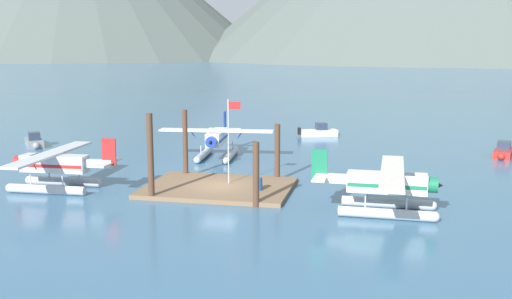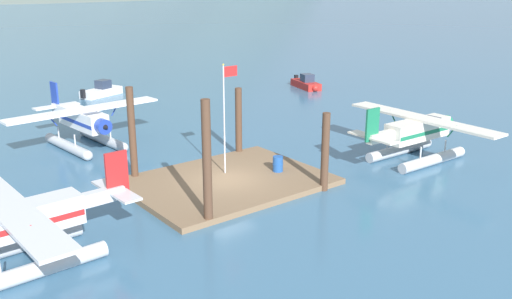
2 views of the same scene
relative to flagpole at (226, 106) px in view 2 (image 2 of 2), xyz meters
name	(u,v)px [view 2 (image 2 of 2)]	position (x,y,z in m)	size (l,w,h in m)	color
ground_plane	(227,184)	(-0.63, -0.90, -4.12)	(1200.00, 1200.00, 0.00)	#38607F
dock_platform	(227,182)	(-0.63, -0.90, -3.97)	(10.36, 7.86, 0.30)	brown
piling_near_left	(207,164)	(-4.25, -4.60, -1.20)	(0.41, 0.41, 5.84)	#4C3323
piling_near_right	(325,152)	(2.94, -4.77, -2.01)	(0.41, 0.41, 4.23)	#4C3323
piling_far_left	(132,135)	(-4.34, 2.71, -1.47)	(0.39, 0.39, 5.30)	#4C3323
piling_far_right	(239,122)	(2.96, 2.90, -1.94)	(0.42, 0.42, 4.36)	#4C3323
flagpole	(226,106)	(0.00, 0.00, 0.00)	(0.95, 0.10, 6.16)	silver
fuel_drum	(278,164)	(2.41, -1.60, -3.38)	(0.62, 0.62, 0.88)	#1E4C99
seaplane_cream_stbd_aft	(417,135)	(11.13, -4.56, -2.55)	(7.98, 10.43, 3.84)	#B7BABF
seaplane_white_bow_left	(84,124)	(-4.04, 10.68, -2.55)	(10.48, 7.96, 3.84)	#B7BABF
seaplane_silver_port_aft	(19,229)	(-12.09, -3.38, -2.55)	(7.98, 10.45, 3.84)	#B7BABF
boat_red_open_east	(306,84)	(21.91, 17.00, -3.63)	(2.62, 4.76, 1.50)	#B2231E
boat_white_open_north	(102,91)	(3.77, 26.30, -3.63)	(4.65, 2.91, 1.50)	silver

